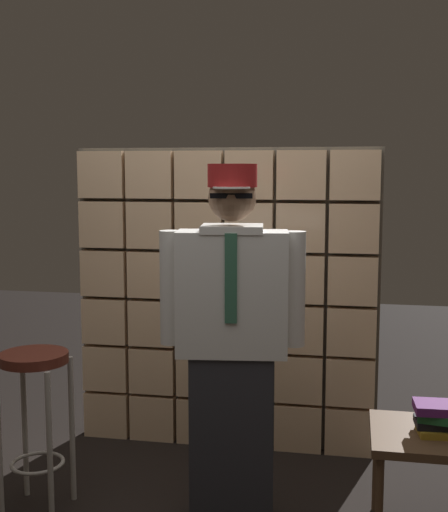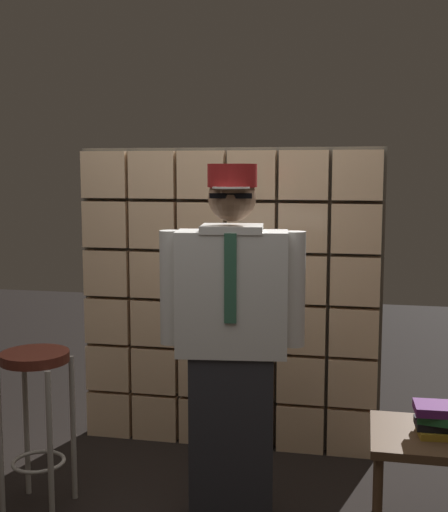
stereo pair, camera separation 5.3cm
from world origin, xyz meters
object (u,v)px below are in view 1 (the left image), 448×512
(standing_person, at_px, (232,340))
(side_table, at_px, (427,446))
(bar_stool, at_px, (35,394))
(book_stack, at_px, (438,419))

(standing_person, bearing_deg, side_table, -7.13)
(bar_stool, relative_size, book_stack, 3.52)
(book_stack, bearing_deg, bar_stool, -177.69)
(side_table, xyz_separation_m, book_stack, (0.04, -0.01, 0.14))
(side_table, bearing_deg, standing_person, -179.80)
(bar_stool, bearing_deg, standing_person, 5.25)
(standing_person, distance_m, bar_stool, 1.03)
(bar_stool, height_order, side_table, bar_stool)
(bar_stool, bearing_deg, book_stack, 2.31)
(bar_stool, xyz_separation_m, book_stack, (1.94, 0.08, -0.02))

